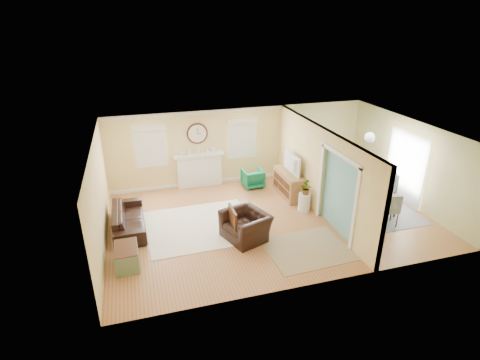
# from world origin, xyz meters

# --- Properties ---
(floor) EXTENTS (9.00, 9.00, 0.00)m
(floor) POSITION_xyz_m (0.00, 0.00, 0.00)
(floor) COLOR #A75F2A
(floor) RESTS_ON ground
(wall_back) EXTENTS (9.00, 0.02, 2.60)m
(wall_back) POSITION_xyz_m (0.00, 3.00, 1.30)
(wall_back) COLOR #DBBD6E
(wall_back) RESTS_ON ground
(wall_front) EXTENTS (9.00, 0.02, 2.60)m
(wall_front) POSITION_xyz_m (0.00, -3.00, 1.30)
(wall_front) COLOR #DBBD6E
(wall_front) RESTS_ON ground
(wall_left) EXTENTS (0.02, 6.00, 2.60)m
(wall_left) POSITION_xyz_m (-4.50, 0.00, 1.30)
(wall_left) COLOR #DBBD6E
(wall_left) RESTS_ON ground
(wall_right) EXTENTS (0.02, 6.00, 2.60)m
(wall_right) POSITION_xyz_m (4.50, 0.00, 1.30)
(wall_right) COLOR #DBBD6E
(wall_right) RESTS_ON ground
(ceiling) EXTENTS (9.00, 6.00, 0.02)m
(ceiling) POSITION_xyz_m (0.00, 0.00, 2.60)
(ceiling) COLOR white
(ceiling) RESTS_ON wall_back
(partition) EXTENTS (0.17, 6.00, 2.60)m
(partition) POSITION_xyz_m (1.51, 0.28, 1.36)
(partition) COLOR #DBBD6E
(partition) RESTS_ON ground
(fireplace) EXTENTS (1.70, 0.30, 1.17)m
(fireplace) POSITION_xyz_m (-1.50, 2.88, 0.60)
(fireplace) COLOR white
(fireplace) RESTS_ON ground
(wall_clock) EXTENTS (0.70, 0.07, 0.70)m
(wall_clock) POSITION_xyz_m (-1.50, 2.97, 1.85)
(wall_clock) COLOR #482A15
(wall_clock) RESTS_ON wall_back
(window_left) EXTENTS (1.05, 0.13, 1.42)m
(window_left) POSITION_xyz_m (-3.05, 2.95, 1.66)
(window_left) COLOR white
(window_left) RESTS_ON wall_back
(window_right) EXTENTS (1.05, 0.13, 1.42)m
(window_right) POSITION_xyz_m (0.05, 2.95, 1.66)
(window_right) COLOR white
(window_right) RESTS_ON wall_back
(french_doors) EXTENTS (0.06, 1.70, 2.20)m
(french_doors) POSITION_xyz_m (4.45, 0.00, 1.10)
(french_doors) COLOR white
(french_doors) RESTS_ON ground
(pendant) EXTENTS (0.30, 0.30, 0.55)m
(pendant) POSITION_xyz_m (3.00, 0.00, 2.20)
(pendant) COLOR gold
(pendant) RESTS_ON ceiling
(rug_cream) EXTENTS (3.00, 2.62, 0.02)m
(rug_cream) POSITION_xyz_m (-2.00, 0.15, 0.01)
(rug_cream) COLOR white
(rug_cream) RESTS_ON floor
(rug_jute) EXTENTS (2.11, 1.76, 0.01)m
(rug_jute) POSITION_xyz_m (0.38, -1.73, 0.01)
(rug_jute) COLOR tan
(rug_jute) RESTS_ON floor
(rug_grey) EXTENTS (2.38, 2.97, 0.01)m
(rug_grey) POSITION_xyz_m (3.16, -0.13, 0.01)
(rug_grey) COLOR gray
(rug_grey) RESTS_ON floor
(sofa) EXTENTS (0.86, 2.13, 0.62)m
(sofa) POSITION_xyz_m (-3.91, 0.57, 0.31)
(sofa) COLOR black
(sofa) RESTS_ON floor
(eames_chair) EXTENTS (1.32, 1.41, 0.74)m
(eames_chair) POSITION_xyz_m (-0.96, -0.79, 0.37)
(eames_chair) COLOR black
(eames_chair) RESTS_ON floor
(green_chair) EXTENTS (0.70, 0.72, 0.63)m
(green_chair) POSITION_xyz_m (0.23, 2.29, 0.31)
(green_chair) COLOR #006931
(green_chair) RESTS_ON floor
(trunk) EXTENTS (0.54, 0.87, 0.50)m
(trunk) POSITION_xyz_m (-3.98, -1.16, 0.25)
(trunk) COLOR slate
(trunk) RESTS_ON floor
(credenza) EXTENTS (0.51, 1.49, 0.80)m
(credenza) POSITION_xyz_m (1.14, 1.32, 0.40)
(credenza) COLOR #9C774C
(credenza) RESTS_ON floor
(tv) EXTENTS (0.16, 1.10, 0.63)m
(tv) POSITION_xyz_m (1.12, 1.32, 1.12)
(tv) COLOR black
(tv) RESTS_ON credenza
(garden_stool) EXTENTS (0.37, 0.37, 0.54)m
(garden_stool) POSITION_xyz_m (1.19, 0.21, 0.27)
(garden_stool) COLOR white
(garden_stool) RESTS_ON floor
(potted_plant) EXTENTS (0.31, 0.36, 0.40)m
(potted_plant) POSITION_xyz_m (1.19, 0.21, 0.74)
(potted_plant) COLOR #337F33
(potted_plant) RESTS_ON garden_stool
(dining_table) EXTENTS (1.01, 1.79, 0.63)m
(dining_table) POSITION_xyz_m (3.16, -0.13, 0.31)
(dining_table) COLOR #482A15
(dining_table) RESTS_ON floor
(dining_chair_n) EXTENTS (0.46, 0.46, 0.88)m
(dining_chair_n) POSITION_xyz_m (3.14, 0.99, 0.51)
(dining_chair_n) COLOR gray
(dining_chair_n) RESTS_ON floor
(dining_chair_s) EXTENTS (0.50, 0.50, 0.98)m
(dining_chair_s) POSITION_xyz_m (3.08, -1.24, 0.57)
(dining_chair_s) COLOR gray
(dining_chair_s) RESTS_ON floor
(dining_chair_w) EXTENTS (0.55, 0.55, 1.04)m
(dining_chair_w) POSITION_xyz_m (2.42, -0.14, 0.61)
(dining_chair_w) COLOR white
(dining_chair_w) RESTS_ON floor
(dining_chair_e) EXTENTS (0.56, 0.56, 1.02)m
(dining_chair_e) POSITION_xyz_m (3.83, -0.09, 0.60)
(dining_chair_e) COLOR gray
(dining_chair_e) RESTS_ON floor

